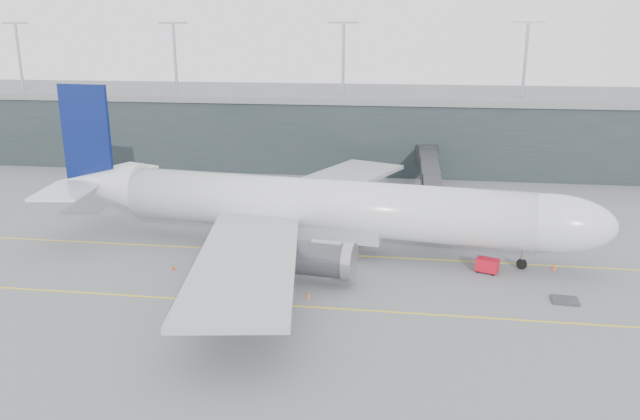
# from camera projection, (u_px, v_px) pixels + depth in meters

# --- Properties ---
(ground) EXTENTS (320.00, 320.00, 0.00)m
(ground) POSITION_uv_depth(u_px,v_px,m) (267.00, 241.00, 85.13)
(ground) COLOR slate
(ground) RESTS_ON ground
(taxiline_a) EXTENTS (160.00, 0.25, 0.02)m
(taxiline_a) POSITION_uv_depth(u_px,v_px,m) (260.00, 251.00, 81.32)
(taxiline_a) COLOR yellow
(taxiline_a) RESTS_ON ground
(taxiline_b) EXTENTS (160.00, 0.25, 0.02)m
(taxiline_b) POSITION_uv_depth(u_px,v_px,m) (224.00, 301.00, 66.11)
(taxiline_b) COLOR yellow
(taxiline_b) RESTS_ON ground
(taxiline_lead_main) EXTENTS (0.25, 60.00, 0.02)m
(taxiline_lead_main) POSITION_uv_depth(u_px,v_px,m) (323.00, 204.00, 103.44)
(taxiline_lead_main) COLOR yellow
(taxiline_lead_main) RESTS_ON ground
(terminal) EXTENTS (240.00, 36.00, 29.00)m
(terminal) POSITION_uv_depth(u_px,v_px,m) (325.00, 125.00, 138.16)
(terminal) COLOR #1F292A
(terminal) RESTS_ON ground
(main_aircraft) EXTENTS (73.88, 68.94, 20.71)m
(main_aircraft) POSITION_uv_depth(u_px,v_px,m) (318.00, 207.00, 80.06)
(main_aircraft) COLOR silver
(main_aircraft) RESTS_ON ground
(jet_bridge) EXTENTS (4.17, 44.47, 6.78)m
(jet_bridge) POSITION_uv_depth(u_px,v_px,m) (430.00, 172.00, 103.68)
(jet_bridge) COLOR #26262B
(jet_bridge) RESTS_ON ground
(gse_cart) EXTENTS (2.94, 2.44, 1.72)m
(gse_cart) POSITION_uv_depth(u_px,v_px,m) (487.00, 265.00, 73.80)
(gse_cart) COLOR red
(gse_cart) RESTS_ON ground
(baggage_dolly) EXTENTS (2.88, 2.37, 0.27)m
(baggage_dolly) POSITION_uv_depth(u_px,v_px,m) (565.00, 300.00, 66.07)
(baggage_dolly) COLOR #323237
(baggage_dolly) RESTS_ON ground
(uld_a) EXTENTS (2.11, 1.78, 1.74)m
(uld_a) POSITION_uv_depth(u_px,v_px,m) (245.00, 212.00, 95.38)
(uld_a) COLOR #3D3D42
(uld_a) RESTS_ON ground
(uld_b) EXTENTS (2.33, 2.04, 1.81)m
(uld_b) POSITION_uv_depth(u_px,v_px,m) (274.00, 212.00, 95.35)
(uld_b) COLOR #3D3D42
(uld_b) RESTS_ON ground
(uld_c) EXTENTS (2.36, 2.09, 1.81)m
(uld_c) POSITION_uv_depth(u_px,v_px,m) (286.00, 214.00, 94.22)
(uld_c) COLOR #3D3D42
(uld_c) RESTS_ON ground
(cone_nose) EXTENTS (0.49, 0.49, 0.79)m
(cone_nose) POSITION_uv_depth(u_px,v_px,m) (554.00, 267.00, 74.75)
(cone_nose) COLOR #F54A0D
(cone_nose) RESTS_ON ground
(cone_wing_stbd) EXTENTS (0.41, 0.41, 0.65)m
(cone_wing_stbd) POSITION_uv_depth(u_px,v_px,m) (308.00, 295.00, 66.94)
(cone_wing_stbd) COLOR #EE550D
(cone_wing_stbd) RESTS_ON ground
(cone_wing_port) EXTENTS (0.43, 0.43, 0.68)m
(cone_wing_port) POSITION_uv_depth(u_px,v_px,m) (347.00, 217.00, 95.10)
(cone_wing_port) COLOR #F33C0D
(cone_wing_port) RESTS_ON ground
(cone_tail) EXTENTS (0.43, 0.43, 0.69)m
(cone_tail) POSITION_uv_depth(u_px,v_px,m) (173.00, 267.00, 74.80)
(cone_tail) COLOR red
(cone_tail) RESTS_ON ground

